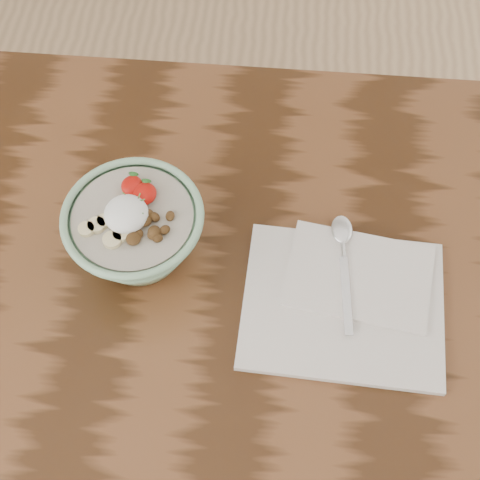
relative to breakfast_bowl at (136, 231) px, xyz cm
name	(u,v)px	position (x,y,z in cm)	size (l,w,h in cm)	color
table	(242,330)	(15.22, -6.77, -15.81)	(160.00, 90.00, 75.00)	#381F0E
breakfast_bowl	(136,231)	(0.00, 0.00, 0.00)	(19.13, 19.13, 13.06)	#88B790
napkin	(346,298)	(29.59, -5.00, -5.80)	(28.50, 24.25, 1.70)	silver
spoon	(343,245)	(28.89, 2.69, -4.40)	(3.46, 18.76, 0.98)	silver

